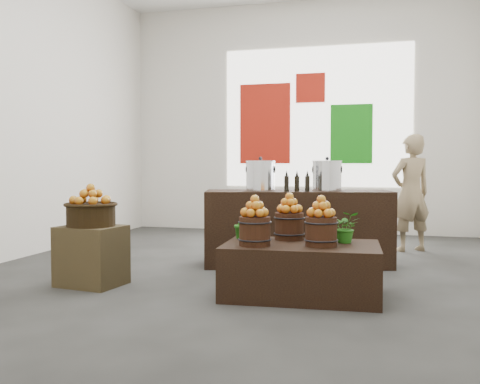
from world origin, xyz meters
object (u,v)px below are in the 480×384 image
(crate, at_px, (92,256))
(stock_pot_center, at_px, (327,177))
(shopper, at_px, (411,193))
(wicker_basket, at_px, (91,215))
(stock_pot_left, at_px, (260,176))
(counter, at_px, (298,228))
(display_table, at_px, (301,270))

(crate, xyz_separation_m, stock_pot_center, (2.12, 1.65, 0.75))
(crate, xyz_separation_m, shopper, (3.12, 2.96, 0.50))
(wicker_basket, bearing_deg, stock_pot_left, 47.12)
(crate, relative_size, shopper, 0.37)
(counter, relative_size, shopper, 1.35)
(counter, distance_m, shopper, 1.96)
(stock_pot_left, bearing_deg, stock_pot_center, 13.91)
(counter, xyz_separation_m, stock_pot_center, (0.33, 0.08, 0.60))
(counter, bearing_deg, wicker_basket, -152.59)
(wicker_basket, height_order, counter, counter)
(wicker_basket, height_order, display_table, wicker_basket)
(crate, distance_m, counter, 2.39)
(wicker_basket, distance_m, counter, 2.39)
(wicker_basket, xyz_separation_m, display_table, (2.05, 0.09, -0.45))
(display_table, xyz_separation_m, shopper, (1.07, 2.87, 0.56))
(wicker_basket, xyz_separation_m, counter, (1.79, 1.57, -0.25))
(wicker_basket, xyz_separation_m, stock_pot_center, (2.12, 1.65, 0.35))
(counter, bearing_deg, shopper, 32.22)
(stock_pot_center, bearing_deg, display_table, -92.47)
(shopper, bearing_deg, display_table, 39.20)
(display_table, xyz_separation_m, stock_pot_center, (0.07, 1.56, 0.81))
(crate, height_order, counter, counter)
(counter, height_order, stock_pot_left, stock_pot_left)
(counter, height_order, stock_pot_center, stock_pot_center)
(stock_pot_left, distance_m, stock_pot_center, 0.78)
(crate, relative_size, wicker_basket, 1.25)
(stock_pot_center, bearing_deg, stock_pot_left, -166.09)
(wicker_basket, bearing_deg, crate, 0.00)
(display_table, bearing_deg, crate, 179.13)
(counter, bearing_deg, crate, -152.59)
(display_table, distance_m, counter, 1.52)
(stock_pot_center, bearing_deg, counter, -166.09)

